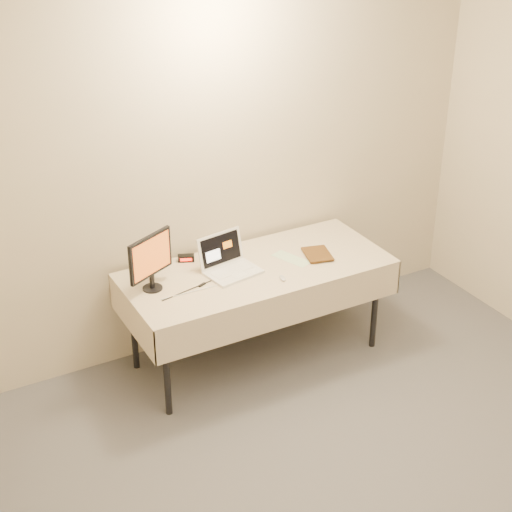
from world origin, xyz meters
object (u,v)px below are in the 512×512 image
book (306,242)px  table (257,275)px  laptop (228,263)px  monitor (151,258)px

book → table: bearing=-170.1°
laptop → table: bearing=-25.6°
laptop → book: 0.58m
table → laptop: 0.24m
laptop → monitor: size_ratio=1.02×
laptop → book: size_ratio=1.68×
table → laptop: size_ratio=4.69×
monitor → laptop: bearing=-27.7°
table → monitor: size_ratio=4.80×
laptop → book: laptop is taller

